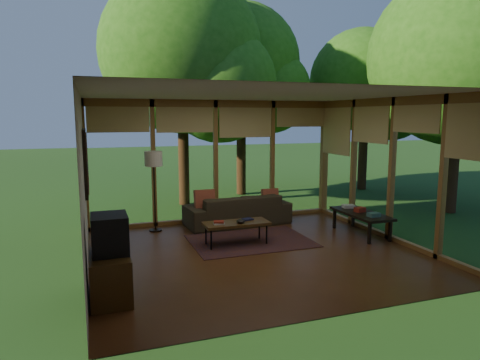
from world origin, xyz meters
name	(u,v)px	position (x,y,z in m)	size (l,w,h in m)	color
floor	(257,253)	(0.00, 0.00, 0.00)	(5.50, 5.50, 0.00)	#5B3018
ceiling	(258,94)	(0.00, 0.00, 2.70)	(5.50, 5.50, 0.00)	white
wall_left	(84,185)	(-2.75, 0.00, 1.35)	(0.04, 5.00, 2.70)	beige
wall_front	(338,205)	(0.00, -2.50, 1.35)	(5.50, 0.04, 2.70)	beige
window_wall_back	(216,161)	(0.00, 2.50, 1.35)	(5.50, 0.12, 2.70)	olive
window_wall_right	(392,169)	(2.75, 0.00, 1.35)	(0.12, 5.00, 2.70)	olive
exterior_lawn	(366,174)	(8.00, 8.00, -0.01)	(40.00, 40.00, 0.00)	#234C1C
tree_nw	(181,53)	(-0.29, 4.60, 3.97)	(4.17, 4.17, 6.06)	#3B2415
tree_ne	(240,64)	(1.67, 5.58, 3.89)	(3.48, 3.48, 5.64)	#3B2415
tree_se	(457,59)	(5.57, 1.41, 3.68)	(4.09, 4.09, 5.74)	#3B2415
tree_far	(361,81)	(5.51, 5.05, 3.44)	(3.20, 3.20, 5.06)	#3B2415
rug	(250,241)	(0.16, 0.72, 0.01)	(2.24, 1.59, 0.01)	maroon
sofa	(238,210)	(0.34, 2.00, 0.33)	(2.26, 0.88, 0.66)	#372D1B
pillow_left	(205,200)	(-0.41, 1.95, 0.60)	(0.43, 0.14, 0.43)	maroon
pillow_right	(270,197)	(1.09, 1.95, 0.57)	(0.37, 0.12, 0.37)	maroon
ct_book_lower	(219,224)	(-0.51, 0.55, 0.44)	(0.19, 0.14, 0.03)	beige
ct_book_upper	(219,222)	(-0.51, 0.55, 0.47)	(0.18, 0.14, 0.03)	maroon
ct_book_side	(248,219)	(0.09, 0.68, 0.44)	(0.19, 0.14, 0.03)	black
ct_bowl	(241,221)	(-0.11, 0.50, 0.46)	(0.16, 0.16, 0.07)	black
media_cabinet	(110,275)	(-2.47, -1.04, 0.30)	(0.50, 1.00, 0.60)	#4D3215
television	(110,234)	(-2.45, -1.04, 0.85)	(0.45, 0.55, 0.50)	black
console_book_a	(374,215)	(2.40, 0.01, 0.49)	(0.21, 0.16, 0.08)	#386259
console_book_b	(360,210)	(2.40, 0.46, 0.50)	(0.20, 0.15, 0.09)	maroon
console_book_c	(348,206)	(2.40, 0.86, 0.49)	(0.23, 0.17, 0.06)	beige
floor_lamp	(154,163)	(-1.43, 2.05, 1.41)	(0.36, 0.36, 1.65)	black
coffee_table	(236,224)	(-0.16, 0.60, 0.39)	(1.20, 0.50, 0.43)	#4D3215
side_console	(361,215)	(2.40, 0.41, 0.41)	(0.60, 1.40, 0.46)	black
wall_painting	(86,162)	(-2.71, 1.40, 1.55)	(0.06, 1.35, 1.15)	black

